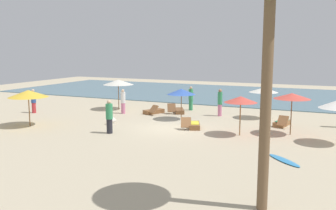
{
  "coord_description": "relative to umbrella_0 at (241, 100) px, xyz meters",
  "views": [
    {
      "loc": [
        8.48,
        -18.96,
        4.52
      ],
      "look_at": [
        -0.79,
        1.41,
        1.1
      ],
      "focal_mm": 39.51,
      "sensor_mm": 36.0,
      "label": 1
    }
  ],
  "objects": [
    {
      "name": "lounger_3",
      "position": [
        -2.85,
        0.69,
        -1.73
      ],
      "size": [
        1.17,
        1.79,
        0.69
      ],
      "color": "brown",
      "rests_on": "ground_plane"
    },
    {
      "name": "umbrella_3",
      "position": [
        0.22,
        5.34,
        -0.04
      ],
      "size": [
        1.85,
        1.85,
        2.03
      ],
      "color": "brown",
      "rests_on": "ground_plane"
    },
    {
      "name": "umbrella_6",
      "position": [
        2.41,
        1.28,
        0.16
      ],
      "size": [
        1.91,
        1.91,
        2.22
      ],
      "color": "brown",
      "rests_on": "ground_plane"
    },
    {
      "name": "lounger_1",
      "position": [
        1.7,
        3.4,
        -1.73
      ],
      "size": [
        0.9,
        1.75,
        0.72
      ],
      "color": "olive",
      "rests_on": "ground_plane"
    },
    {
      "name": "person_4",
      "position": [
        -2.59,
        5.04,
        -0.96
      ],
      "size": [
        0.42,
        0.42,
        1.84
      ],
      "color": "#D17299",
      "rests_on": "ground_plane"
    },
    {
      "name": "umbrella_0",
      "position": [
        0.0,
        0.0,
        0.0
      ],
      "size": [
        1.72,
        1.72,
        2.08
      ],
      "color": "olive",
      "rests_on": "ground_plane"
    },
    {
      "name": "ground_plane",
      "position": [
        -4.05,
        0.12,
        -1.91
      ],
      "size": [
        60.0,
        60.0,
        0.0
      ],
      "primitive_type": "plane",
      "color": "#BCAD8E"
    },
    {
      "name": "person_1",
      "position": [
        -9.07,
        3.19,
        -1.04
      ],
      "size": [
        0.45,
        0.45,
        1.72
      ],
      "color": "#D17299",
      "rests_on": "ground_plane"
    },
    {
      "name": "lounger_4",
      "position": [
        -5.61,
        4.99,
        -1.74
      ],
      "size": [
        1.29,
        1.74,
        0.72
      ],
      "color": "brown",
      "rests_on": "ground_plane"
    },
    {
      "name": "umbrella_2",
      "position": [
        -4.47,
        2.75,
        -0.09
      ],
      "size": [
        1.81,
        1.81,
        2.0
      ],
      "color": "brown",
      "rests_on": "ground_plane"
    },
    {
      "name": "person_2",
      "position": [
        -5.24,
        6.47,
        -1.01
      ],
      "size": [
        0.47,
        0.47,
        1.77
      ],
      "color": "#338C59",
      "rests_on": "ground_plane"
    },
    {
      "name": "umbrella_5",
      "position": [
        -11.82,
        -2.8,
        0.02
      ],
      "size": [
        2.28,
        2.28,
        2.14
      ],
      "color": "brown",
      "rests_on": "ground_plane"
    },
    {
      "name": "umbrella_4",
      "position": [
        -10.27,
        4.52,
        0.15
      ],
      "size": [
        2.24,
        2.24,
        2.25
      ],
      "color": "brown",
      "rests_on": "ground_plane"
    },
    {
      "name": "surfboard",
      "position": [
        2.73,
        -3.71,
        -1.87
      ],
      "size": [
        1.62,
        1.65,
        0.07
      ],
      "color": "#338CCC",
      "rests_on": "ground_plane"
    },
    {
      "name": "person_5",
      "position": [
        -14.97,
        0.76,
        -1.05
      ],
      "size": [
        0.47,
        0.47,
        1.7
      ],
      "color": "#BF3338",
      "rests_on": "ground_plane"
    },
    {
      "name": "dog",
      "position": [
        -7.84,
        -0.2,
        -1.72
      ],
      "size": [
        0.54,
        0.81,
        0.37
      ],
      "color": "silver",
      "rests_on": "ground_plane"
    },
    {
      "name": "person_0",
      "position": [
        -6.51,
        -2.42,
        -0.99
      ],
      "size": [
        0.53,
        0.53,
        1.82
      ],
      "color": "#26262D",
      "rests_on": "ground_plane"
    },
    {
      "name": "ocean_water",
      "position": [
        -4.05,
        17.12,
        -1.88
      ],
      "size": [
        48.0,
        16.0,
        0.06
      ],
      "primitive_type": "cube",
      "color": "slate",
      "rests_on": "ground_plane"
    },
    {
      "name": "lounger_0",
      "position": [
        -7.08,
        4.01,
        -1.74
      ],
      "size": [
        1.26,
        1.78,
        0.68
      ],
      "color": "brown",
      "rests_on": "ground_plane"
    }
  ]
}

